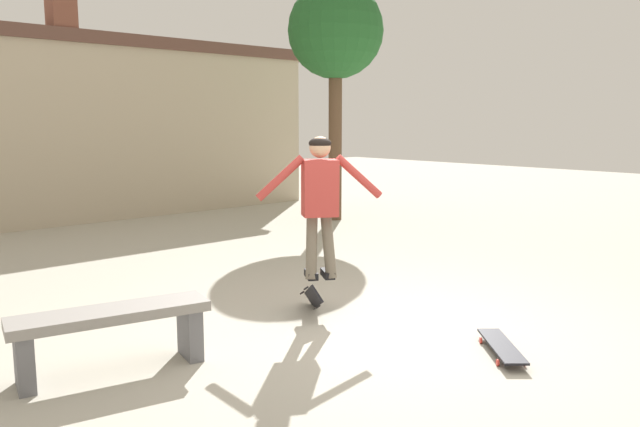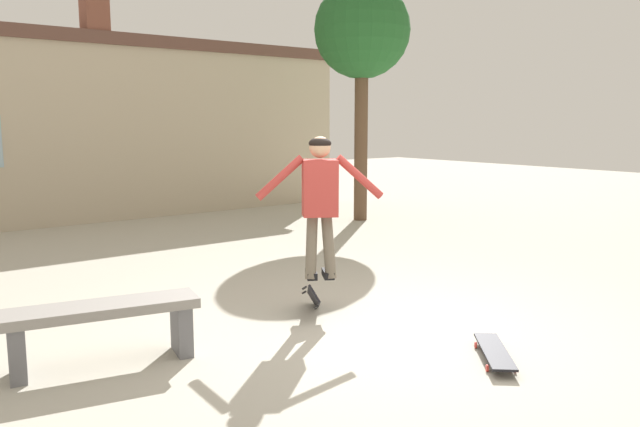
{
  "view_description": "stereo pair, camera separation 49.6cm",
  "coord_description": "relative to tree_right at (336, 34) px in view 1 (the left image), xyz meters",
  "views": [
    {
      "loc": [
        -4.22,
        -3.72,
        1.94
      ],
      "look_at": [
        -0.13,
        0.77,
        1.03
      ],
      "focal_mm": 35.0,
      "sensor_mm": 36.0,
      "label": 1
    },
    {
      "loc": [
        -3.84,
        -4.04,
        1.94
      ],
      "look_at": [
        -0.13,
        0.77,
        1.03
      ],
      "focal_mm": 35.0,
      "sensor_mm": 36.0,
      "label": 2
    }
  ],
  "objects": [
    {
      "name": "skateboard_resting",
      "position": [
        -3.95,
        -6.16,
        -3.5
      ],
      "size": [
        0.69,
        0.74,
        0.08
      ],
      "rotation": [
        0.0,
        0.0,
        0.84
      ],
      "color": "black",
      "rests_on": "ground_plane"
    },
    {
      "name": "skateboard_flipping",
      "position": [
        -4.39,
        -4.29,
        -3.4
      ],
      "size": [
        0.48,
        0.7,
        0.44
      ],
      "rotation": [
        0.0,
        0.0,
        0.95
      ],
      "color": "black"
    },
    {
      "name": "park_bench",
      "position": [
        -6.52,
        -4.33,
        -3.21
      ],
      "size": [
        1.53,
        0.68,
        0.51
      ],
      "rotation": [
        0.0,
        0.0,
        -0.21
      ],
      "color": "gray",
      "rests_on": "ground_plane"
    },
    {
      "name": "skater",
      "position": [
        -4.35,
        -4.34,
        -2.35
      ],
      "size": [
        1.13,
        0.71,
        1.41
      ],
      "rotation": [
        0.0,
        0.0,
        1.04
      ],
      "color": "#B23833"
    },
    {
      "name": "tree_right",
      "position": [
        0.0,
        0.0,
        0.0
      ],
      "size": [
        1.83,
        1.83,
        4.55
      ],
      "color": "brown",
      "rests_on": "ground_plane"
    },
    {
      "name": "building_backdrop",
      "position": [
        -4.22,
        2.98,
        -1.71
      ],
      "size": [
        11.87,
        0.52,
        4.58
      ],
      "color": "#B7A88E",
      "rests_on": "ground_plane"
    },
    {
      "name": "ground_plane",
      "position": [
        -4.22,
        -5.11,
        -3.57
      ],
      "size": [
        40.0,
        40.0,
        0.0
      ],
      "primitive_type": "plane",
      "color": "#B2AD9E"
    }
  ]
}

